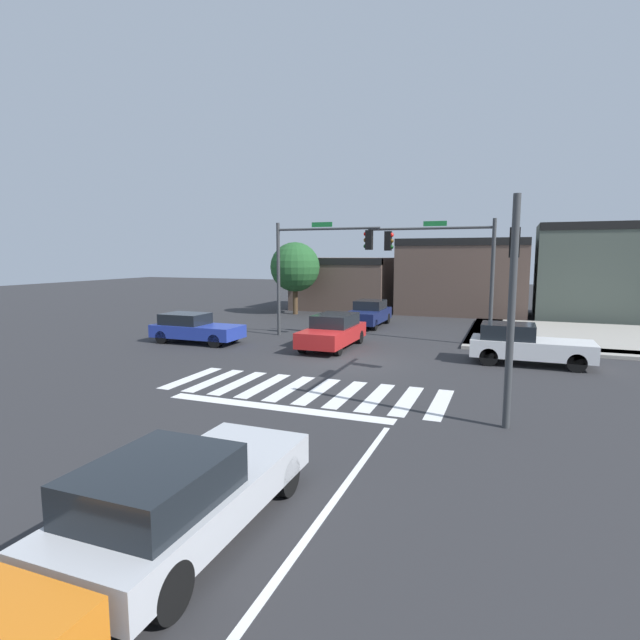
{
  "coord_description": "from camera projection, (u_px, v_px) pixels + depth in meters",
  "views": [
    {
      "loc": [
        6.01,
        -18.64,
        4.25
      ],
      "look_at": [
        -1.39,
        0.53,
        1.56
      ],
      "focal_mm": 27.9,
      "sensor_mm": 36.0,
      "label": 1
    }
  ],
  "objects": [
    {
      "name": "car_silver",
      "position": [
        183.0,
        494.0,
        7.35
      ],
      "size": [
        1.87,
        4.78,
        1.46
      ],
      "rotation": [
        0.0,
        0.0,
        1.57
      ],
      "color": "#B7BABF",
      "rests_on": "ground_plane"
    },
    {
      "name": "lane_markings",
      "position": [
        161.0,
        528.0,
        7.78
      ],
      "size": [
        6.8,
        24.25,
        0.01
      ],
      "color": "white",
      "rests_on": "ground_plane"
    },
    {
      "name": "storefront_row",
      "position": [
        481.0,
        276.0,
        35.57
      ],
      "size": [
        25.61,
        6.1,
        6.29
      ],
      "color": "brown",
      "rests_on": "ground_plane"
    },
    {
      "name": "car_navy",
      "position": [
        369.0,
        313.0,
        29.87
      ],
      "size": [
        1.84,
        4.52,
        1.52
      ],
      "rotation": [
        0.0,
        0.0,
        -1.57
      ],
      "color": "#141E4C",
      "rests_on": "ground_plane"
    },
    {
      "name": "car_white",
      "position": [
        526.0,
        344.0,
        19.37
      ],
      "size": [
        4.48,
        1.83,
        1.57
      ],
      "color": "white",
      "rests_on": "ground_plane"
    },
    {
      "name": "traffic_signal_northwest",
      "position": [
        316.0,
        257.0,
        25.3
      ],
      "size": [
        5.55,
        0.32,
        5.91
      ],
      "color": "#383A3D",
      "rests_on": "ground_plane"
    },
    {
      "name": "ground_plane",
      "position": [
        347.0,
        362.0,
        19.94
      ],
      "size": [
        120.0,
        120.0,
        0.0
      ],
      "primitive_type": "plane",
      "color": "#2B2B2D"
    },
    {
      "name": "curb_corner_northeast",
      "position": [
        560.0,
        337.0,
        25.61
      ],
      "size": [
        10.0,
        10.6,
        0.15
      ],
      "color": "#9E998E",
      "rests_on": "ground_plane"
    },
    {
      "name": "bike_detector_marking",
      "position": [
        283.0,
        446.0,
        11.15
      ],
      "size": [
        1.12,
        1.12,
        0.01
      ],
      "color": "yellow",
      "rests_on": "ground_plane"
    },
    {
      "name": "crosswalk_near",
      "position": [
        304.0,
        390.0,
        15.78
      ],
      "size": [
        8.97,
        3.16,
        0.01
      ],
      "color": "silver",
      "rests_on": "ground_plane"
    },
    {
      "name": "car_red",
      "position": [
        333.0,
        331.0,
        22.86
      ],
      "size": [
        1.87,
        4.67,
        1.53
      ],
      "rotation": [
        0.0,
        0.0,
        -1.57
      ],
      "color": "red",
      "rests_on": "ground_plane"
    },
    {
      "name": "car_blue",
      "position": [
        194.0,
        328.0,
        24.17
      ],
      "size": [
        4.38,
        1.84,
        1.42
      ],
      "color": "#23389E",
      "rests_on": "ground_plane"
    },
    {
      "name": "traffic_signal_southeast",
      "position": [
        514.0,
        266.0,
        13.64
      ],
      "size": [
        0.32,
        5.41,
        5.68
      ],
      "rotation": [
        0.0,
        0.0,
        1.57
      ],
      "color": "#383A3D",
      "rests_on": "ground_plane"
    },
    {
      "name": "roadside_tree",
      "position": [
        295.0,
        267.0,
        35.49
      ],
      "size": [
        3.53,
        3.53,
        5.17
      ],
      "color": "#4C3823",
      "rests_on": "ground_plane"
    },
    {
      "name": "traffic_signal_northeast",
      "position": [
        444.0,
        257.0,
        23.65
      ],
      "size": [
        6.06,
        0.32,
        5.92
      ],
      "rotation": [
        0.0,
        0.0,
        3.14
      ],
      "color": "#383A3D",
      "rests_on": "ground_plane"
    }
  ]
}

